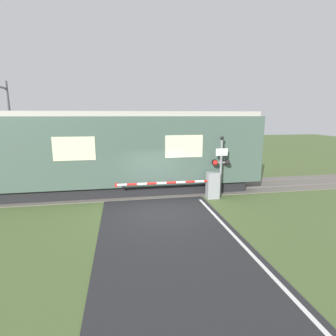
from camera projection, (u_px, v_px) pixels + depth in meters
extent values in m
plane|color=#4C6033|center=(159.00, 210.00, 11.45)|extent=(80.00, 80.00, 0.00)
cube|color=#666056|center=(151.00, 190.00, 14.47)|extent=(36.00, 3.20, 0.03)
cube|color=#595451|center=(152.00, 193.00, 13.76)|extent=(36.00, 0.08, 0.10)
cube|color=#595451|center=(149.00, 185.00, 15.15)|extent=(36.00, 0.08, 0.10)
cube|color=black|center=(82.00, 188.00, 13.78)|extent=(17.32, 2.38, 0.60)
cube|color=#42564C|center=(79.00, 150.00, 13.38)|extent=(18.83, 2.80, 3.42)
cube|color=#ADA89E|center=(77.00, 114.00, 13.02)|extent=(18.45, 2.57, 0.24)
cube|color=beige|center=(184.00, 146.00, 12.87)|extent=(1.88, 0.02, 1.10)
cube|color=beige|center=(74.00, 149.00, 11.97)|extent=(1.88, 0.02, 1.10)
cube|color=gray|center=(213.00, 185.00, 12.98)|extent=(0.60, 0.44, 1.32)
cylinder|color=gray|center=(213.00, 181.00, 12.93)|extent=(0.16, 0.16, 0.18)
cylinder|color=red|center=(208.00, 181.00, 12.89)|extent=(0.47, 0.11, 0.11)
cylinder|color=white|center=(199.00, 181.00, 12.81)|extent=(0.47, 0.11, 0.11)
cylinder|color=red|center=(190.00, 182.00, 12.73)|extent=(0.47, 0.11, 0.11)
cylinder|color=white|center=(181.00, 182.00, 12.65)|extent=(0.47, 0.11, 0.11)
cylinder|color=red|center=(171.00, 183.00, 12.57)|extent=(0.47, 0.11, 0.11)
cylinder|color=white|center=(162.00, 183.00, 12.49)|extent=(0.47, 0.11, 0.11)
cylinder|color=red|center=(152.00, 184.00, 12.41)|extent=(0.47, 0.11, 0.11)
cylinder|color=white|center=(142.00, 184.00, 12.32)|extent=(0.47, 0.11, 0.11)
cylinder|color=red|center=(132.00, 184.00, 12.24)|extent=(0.47, 0.11, 0.11)
cylinder|color=white|center=(122.00, 185.00, 12.16)|extent=(0.47, 0.11, 0.11)
cylinder|color=red|center=(117.00, 185.00, 12.12)|extent=(0.20, 0.02, 0.20)
cylinder|color=gray|center=(221.00, 169.00, 13.00)|extent=(0.11, 0.11, 2.88)
cube|color=gray|center=(221.00, 162.00, 12.93)|extent=(0.75, 0.07, 0.07)
sphere|color=red|center=(215.00, 163.00, 12.83)|extent=(0.24, 0.24, 0.24)
sphere|color=black|center=(227.00, 162.00, 12.94)|extent=(0.24, 0.24, 0.24)
cylinder|color=black|center=(215.00, 162.00, 12.93)|extent=(0.30, 0.06, 0.30)
cylinder|color=black|center=(227.00, 162.00, 13.04)|extent=(0.30, 0.06, 0.30)
cube|color=white|center=(222.00, 152.00, 12.79)|extent=(0.60, 0.02, 0.35)
sphere|color=black|center=(222.00, 138.00, 12.69)|extent=(0.18, 0.18, 0.18)
cylinder|color=slate|center=(11.00, 135.00, 14.75)|extent=(0.20, 0.20, 5.90)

